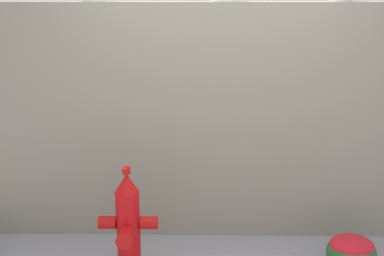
% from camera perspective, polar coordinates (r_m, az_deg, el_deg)
% --- Properties ---
extents(stone_wall, '(4.84, 0.33, 2.07)m').
position_cam_1_polar(stone_wall, '(4.49, 2.64, 0.79)').
color(stone_wall, gray).
rests_on(stone_wall, ground).
extents(fire_hydrant, '(0.45, 0.36, 0.90)m').
position_cam_1_polar(fire_hydrant, '(3.95, -7.22, -11.14)').
color(fire_hydrant, red).
rests_on(fire_hydrant, ground).
extents(flower_bush_left, '(0.40, 0.36, 0.26)m').
position_cam_1_polar(flower_bush_left, '(4.39, 17.54, -12.99)').
color(flower_bush_left, '#2B582A').
rests_on(flower_bush_left, ground).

